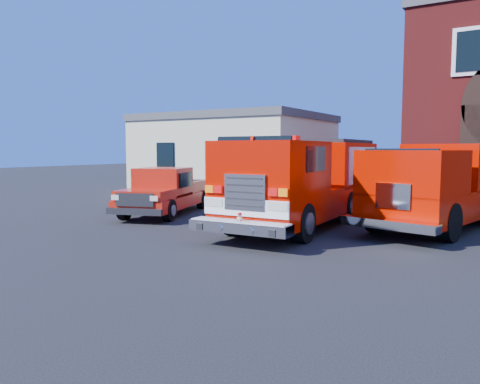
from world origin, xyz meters
The scene contains 5 objects.
ground centered at (0.00, 0.00, 0.00)m, with size 100.00×100.00×0.00m, color black.
side_building centered at (-9.00, 13.00, 2.20)m, with size 10.20×8.20×4.35m.
fire_engine centered at (0.12, 2.70, 1.39)m, with size 2.72×8.78×2.68m.
pickup_truck centered at (-5.14, 2.09, 0.79)m, with size 3.30×5.44×1.68m.
secondary_truck centered at (3.91, 4.59, 1.36)m, with size 3.92×8.00×2.49m.
Camera 1 is at (5.89, -10.85, 2.34)m, focal length 35.00 mm.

